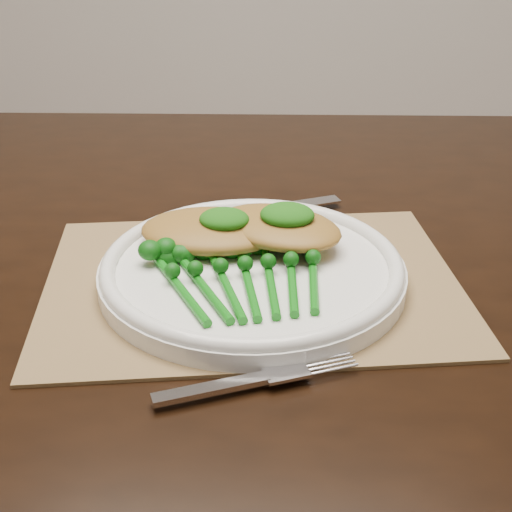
# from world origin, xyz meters

# --- Properties ---
(dining_table) EXTENTS (1.66, 1.01, 0.75)m
(dining_table) POSITION_xyz_m (-0.10, 0.10, 0.38)
(dining_table) COLOR black
(dining_table) RESTS_ON ground
(placemat) EXTENTS (0.45, 0.36, 0.00)m
(placemat) POSITION_xyz_m (-0.02, -0.01, 0.75)
(placemat) COLOR olive
(placemat) RESTS_ON dining_table
(dinner_plate) EXTENTS (0.30, 0.30, 0.03)m
(dinner_plate) POSITION_xyz_m (-0.02, -0.01, 0.77)
(dinner_plate) COLOR white
(dinner_plate) RESTS_ON placemat
(knife) EXTENTS (0.20, 0.11, 0.01)m
(knife) POSITION_xyz_m (-0.05, 0.13, 0.76)
(knife) COLOR silver
(knife) RESTS_ON placemat
(fork) EXTENTS (0.16, 0.08, 0.01)m
(fork) POSITION_xyz_m (0.01, -0.17, 0.76)
(fork) COLOR silver
(fork) RESTS_ON placemat
(chicken_fillet_left) EXTENTS (0.15, 0.10, 0.03)m
(chicken_fillet_left) POSITION_xyz_m (-0.06, 0.03, 0.79)
(chicken_fillet_left) COLOR olive
(chicken_fillet_left) RESTS_ON dinner_plate
(chicken_fillet_right) EXTENTS (0.16, 0.14, 0.03)m
(chicken_fillet_right) POSITION_xyz_m (0.00, 0.04, 0.79)
(chicken_fillet_right) COLOR olive
(chicken_fillet_right) RESTS_ON dinner_plate
(pesto_dollop_left) EXTENTS (0.05, 0.04, 0.02)m
(pesto_dollop_left) POSITION_xyz_m (-0.05, 0.03, 0.80)
(pesto_dollop_left) COLOR #104A0A
(pesto_dollop_left) RESTS_ON chicken_fillet_left
(pesto_dollop_right) EXTENTS (0.05, 0.05, 0.02)m
(pesto_dollop_right) POSITION_xyz_m (0.01, 0.03, 0.81)
(pesto_dollop_right) COLOR #104A0A
(pesto_dollop_right) RESTS_ON chicken_fillet_right
(broccolini_bundle) EXTENTS (0.19, 0.20, 0.04)m
(broccolini_bundle) POSITION_xyz_m (-0.02, -0.05, 0.78)
(broccolini_bundle) COLOR #0D660F
(broccolini_bundle) RESTS_ON dinner_plate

